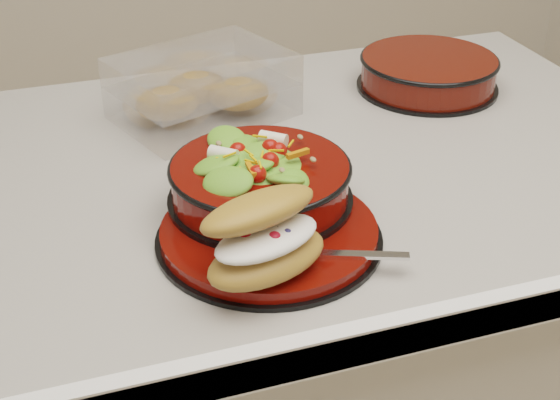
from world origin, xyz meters
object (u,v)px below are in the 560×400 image
object	(u,v)px
dinner_plate	(270,233)
salad_bowl	(260,175)
pastry_box	(202,89)
croissant	(265,237)
fork	(332,254)
extra_bowl	(428,71)

from	to	relation	value
dinner_plate	salad_bowl	world-z (taller)	salad_bowl
dinner_plate	pastry_box	distance (m)	0.36
croissant	pastry_box	bearing A→B (deg)	65.70
pastry_box	fork	bearing A→B (deg)	-104.79
extra_bowl	pastry_box	bearing A→B (deg)	177.90
dinner_plate	extra_bowl	bearing A→B (deg)	42.18
dinner_plate	extra_bowl	xyz separation A→B (m)	(0.38, 0.35, 0.02)
salad_bowl	pastry_box	world-z (taller)	salad_bowl
dinner_plate	salad_bowl	size ratio (longest dim) A/B	1.17
dinner_plate	fork	world-z (taller)	fork
fork	pastry_box	size ratio (longest dim) A/B	0.51
salad_bowl	extra_bowl	size ratio (longest dim) A/B	0.97
croissant	salad_bowl	bearing A→B (deg)	55.66
dinner_plate	salad_bowl	bearing A→B (deg)	83.67
croissant	dinner_plate	bearing A→B (deg)	49.64
fork	croissant	bearing A→B (deg)	112.53
extra_bowl	fork	bearing A→B (deg)	-128.46
salad_bowl	fork	bearing A→B (deg)	-73.37
extra_bowl	salad_bowl	bearing A→B (deg)	-142.54
croissant	pastry_box	size ratio (longest dim) A/B	0.54
salad_bowl	dinner_plate	bearing A→B (deg)	-96.33
salad_bowl	extra_bowl	xyz separation A→B (m)	(0.38, 0.29, -0.03)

